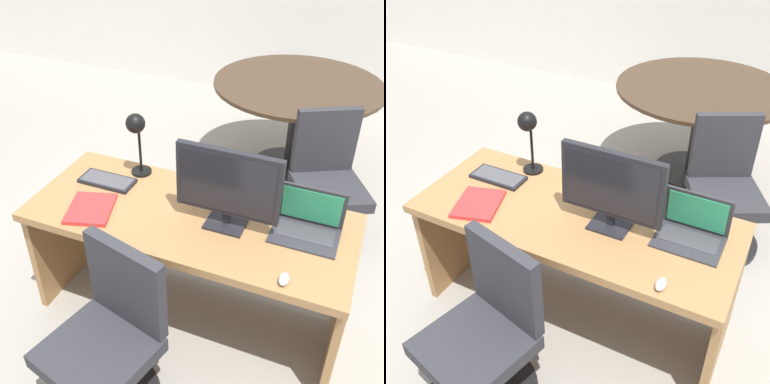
# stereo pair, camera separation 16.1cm
# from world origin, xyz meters

# --- Properties ---
(ground) EXTENTS (12.00, 12.00, 0.00)m
(ground) POSITION_xyz_m (0.00, 1.50, 0.00)
(ground) COLOR gray
(desk) EXTENTS (1.72, 0.72, 0.74)m
(desk) POSITION_xyz_m (0.00, 0.04, 0.54)
(desk) COLOR #9E7042
(desk) RESTS_ON ground
(monitor) EXTENTS (0.52, 0.16, 0.43)m
(monitor) POSITION_xyz_m (0.20, -0.01, 0.98)
(monitor) COLOR black
(monitor) RESTS_ON desk
(laptop) EXTENTS (0.33, 0.24, 0.23)m
(laptop) POSITION_xyz_m (0.59, 0.11, 0.81)
(laptop) COLOR #2D2D33
(laptop) RESTS_ON desk
(keyboard) EXTENTS (0.32, 0.14, 0.02)m
(keyboard) POSITION_xyz_m (-0.55, 0.10, 0.75)
(keyboard) COLOR black
(keyboard) RESTS_ON desk
(mouse) EXTENTS (0.05, 0.08, 0.04)m
(mouse) POSITION_xyz_m (0.57, -0.29, 0.76)
(mouse) COLOR #B7BABF
(mouse) RESTS_ON desk
(desk_lamp) EXTENTS (0.12, 0.14, 0.39)m
(desk_lamp) POSITION_xyz_m (-0.42, 0.24, 1.02)
(desk_lamp) COLOR black
(desk_lamp) RESTS_ON desk
(book) EXTENTS (0.30, 0.33, 0.02)m
(book) POSITION_xyz_m (-0.49, -0.17, 0.75)
(book) COLOR red
(book) RESTS_ON desk
(office_chair) EXTENTS (0.56, 0.57, 0.89)m
(office_chair) POSITION_xyz_m (-0.14, -0.65, 0.36)
(office_chair) COLOR black
(office_chair) RESTS_ON ground
(meeting_table) EXTENTS (1.37, 1.37, 0.81)m
(meeting_table) POSITION_xyz_m (0.17, 1.86, 0.61)
(meeting_table) COLOR black
(meeting_table) RESTS_ON ground
(meeting_chair_near) EXTENTS (0.62, 0.63, 0.91)m
(meeting_chair_near) POSITION_xyz_m (0.58, 1.07, 0.37)
(meeting_chair_near) COLOR black
(meeting_chair_near) RESTS_ON ground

